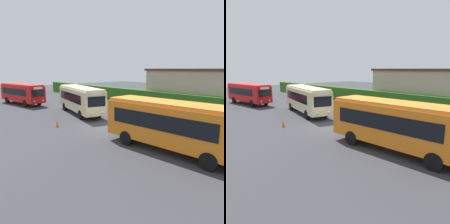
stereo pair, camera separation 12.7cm
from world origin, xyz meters
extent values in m
plane|color=#38383D|center=(0.00, 0.00, 0.00)|extent=(107.85, 107.85, 0.00)
cube|color=red|center=(-18.13, -1.12, 1.69)|extent=(9.01, 3.61, 2.29)
cube|color=red|center=(-18.13, -1.12, 2.94)|extent=(8.72, 3.39, 0.20)
cube|color=black|center=(-18.60, -0.01, 1.97)|extent=(6.76, 1.07, 0.91)
cube|color=black|center=(-18.25, -2.33, 1.97)|extent=(6.76, 1.07, 0.91)
cube|color=black|center=(-13.79, -0.46, 1.97)|extent=(0.33, 1.89, 0.96)
cube|color=silver|center=(-13.79, -0.46, 2.66)|extent=(0.23, 1.27, 0.28)
cylinder|color=black|center=(-15.60, 0.33, 0.50)|extent=(1.03, 0.43, 1.00)
cylinder|color=black|center=(-15.29, -1.76, 0.50)|extent=(1.03, 0.43, 1.00)
cylinder|color=black|center=(-20.97, -0.49, 0.50)|extent=(1.03, 0.43, 1.00)
cylinder|color=black|center=(-20.65, -2.58, 0.50)|extent=(1.03, 0.43, 1.00)
sphere|color=silver|center=(-13.87, 0.17, 0.90)|extent=(0.22, 0.22, 0.22)
sphere|color=silver|center=(-13.67, -1.09, 0.90)|extent=(0.22, 0.22, 0.22)
cube|color=beige|center=(-6.38, 1.47, 1.76)|extent=(9.67, 4.37, 2.42)
cube|color=#F8E8B2|center=(-6.38, 1.47, 3.07)|extent=(9.35, 4.12, 0.20)
cube|color=black|center=(-6.41, 2.68, 2.05)|extent=(7.14, 1.68, 0.97)
cube|color=black|center=(-6.94, 0.39, 2.05)|extent=(7.14, 1.68, 0.97)
cube|color=black|center=(-1.79, 0.42, 2.05)|extent=(0.47, 1.86, 1.02)
cube|color=silver|center=(-1.79, 0.42, 2.79)|extent=(0.33, 1.25, 0.28)
cylinder|color=black|center=(-3.31, 1.85, 0.50)|extent=(1.04, 0.50, 1.00)
cylinder|color=black|center=(-3.78, -0.21, 0.50)|extent=(1.04, 0.50, 1.00)
cylinder|color=black|center=(-8.98, 3.16, 0.50)|extent=(1.04, 0.50, 1.00)
cylinder|color=black|center=(-9.45, 1.09, 0.50)|extent=(1.04, 0.50, 1.00)
sphere|color=silver|center=(-1.64, 1.03, 0.90)|extent=(0.22, 0.22, 0.22)
sphere|color=silver|center=(-1.92, -0.21, 0.90)|extent=(0.22, 0.22, 0.22)
cube|color=orange|center=(7.77, -0.89, 1.78)|extent=(9.35, 3.05, 2.46)
cube|color=orange|center=(7.77, -0.89, 3.11)|extent=(9.06, 2.84, 0.20)
cube|color=black|center=(7.39, 0.31, 2.07)|extent=(7.17, 0.54, 0.98)
cube|color=black|center=(7.56, -2.13, 2.07)|extent=(7.17, 0.54, 0.98)
cylinder|color=black|center=(10.54, 0.41, 0.50)|extent=(1.02, 0.35, 1.00)
cylinder|color=black|center=(10.69, -1.80, 0.50)|extent=(1.02, 0.35, 1.00)
cylinder|color=black|center=(4.85, 0.02, 0.50)|extent=(1.02, 0.35, 1.00)
cylinder|color=black|center=(5.00, -2.19, 0.50)|extent=(1.02, 0.35, 1.00)
cube|color=#4C6B47|center=(9.67, 1.88, 0.39)|extent=(0.34, 0.32, 0.78)
cube|color=olive|center=(9.67, 1.88, 1.12)|extent=(0.49, 0.40, 0.68)
sphere|color=tan|center=(9.67, 1.88, 1.57)|extent=(0.21, 0.21, 0.21)
cube|color=#2C621B|center=(0.00, 11.82, 1.10)|extent=(65.93, 1.24, 2.21)
cube|color=tan|center=(0.54, 16.21, 2.48)|extent=(12.27, 7.86, 4.96)
cube|color=#4C2D23|center=(0.54, 16.21, 5.11)|extent=(12.76, 8.17, 0.30)
cone|color=orange|center=(-2.59, -3.55, 0.30)|extent=(0.36, 0.36, 0.60)
camera|label=1|loc=(15.57, -12.73, 5.24)|focal=35.68mm
camera|label=2|loc=(15.65, -12.64, 5.24)|focal=35.68mm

